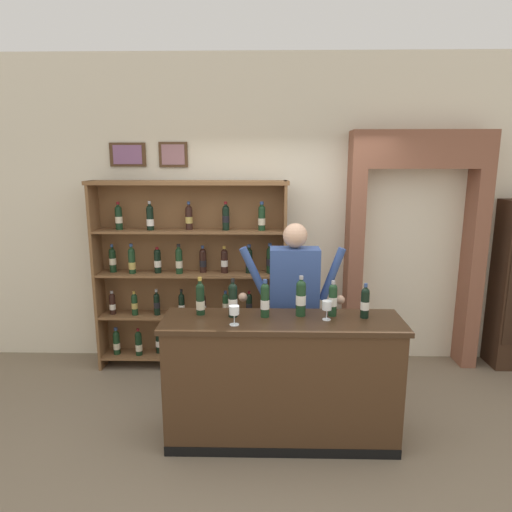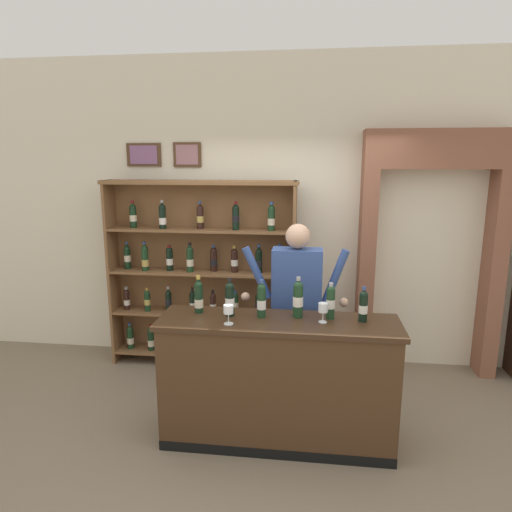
{
  "view_description": "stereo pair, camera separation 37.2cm",
  "coord_description": "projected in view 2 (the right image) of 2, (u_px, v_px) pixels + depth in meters",
  "views": [
    {
      "loc": [
        -0.04,
        -3.32,
        2.24
      ],
      "look_at": [
        -0.12,
        0.32,
        1.47
      ],
      "focal_mm": 31.47,
      "sensor_mm": 36.0,
      "label": 1
    },
    {
      "loc": [
        0.33,
        -3.29,
        2.24
      ],
      "look_at": [
        -0.12,
        0.32,
        1.47
      ],
      "focal_mm": 31.47,
      "sensor_mm": 36.0,
      "label": 2
    }
  ],
  "objects": [
    {
      "name": "wine_glass_right",
      "position": [
        323.0,
        309.0,
        3.41
      ],
      "size": [
        0.07,
        0.07,
        0.15
      ],
      "color": "silver",
      "rests_on": "tasting_counter"
    },
    {
      "name": "tasting_bottle_bianco",
      "position": [
        331.0,
        301.0,
        3.49
      ],
      "size": [
        0.07,
        0.07,
        0.29
      ],
      "color": "#19381E",
      "rests_on": "tasting_counter"
    },
    {
      "name": "back_wall",
      "position": [
        282.0,
        213.0,
        5.0
      ],
      "size": [
        12.0,
        0.19,
        3.35
      ],
      "color": "beige",
      "rests_on": "ground"
    },
    {
      "name": "tasting_bottle_riserva",
      "position": [
        298.0,
        298.0,
        3.52
      ],
      "size": [
        0.08,
        0.08,
        0.33
      ],
      "color": "#19381E",
      "rests_on": "tasting_counter"
    },
    {
      "name": "wine_shelf",
      "position": [
        202.0,
        271.0,
        4.89
      ],
      "size": [
        2.07,
        0.32,
        2.04
      ],
      "color": "brown",
      "rests_on": "ground"
    },
    {
      "name": "tasting_bottle_chianti",
      "position": [
        199.0,
        297.0,
        3.63
      ],
      "size": [
        0.07,
        0.07,
        0.31
      ],
      "color": "black",
      "rests_on": "tasting_counter"
    },
    {
      "name": "tasting_bottle_brunello",
      "position": [
        262.0,
        300.0,
        3.52
      ],
      "size": [
        0.07,
        0.07,
        0.3
      ],
      "color": "#19381E",
      "rests_on": "tasting_counter"
    },
    {
      "name": "shopkeeper",
      "position": [
        297.0,
        296.0,
        3.97
      ],
      "size": [
        0.95,
        0.22,
        1.72
      ],
      "color": "#2D3347",
      "rests_on": "ground"
    },
    {
      "name": "archway_doorway",
      "position": [
        429.0,
        235.0,
        4.72
      ],
      "size": [
        1.45,
        0.45,
        2.55
      ],
      "color": "brown",
      "rests_on": "ground"
    },
    {
      "name": "wine_glass_spare",
      "position": [
        228.0,
        311.0,
        3.37
      ],
      "size": [
        0.08,
        0.08,
        0.15
      ],
      "color": "silver",
      "rests_on": "tasting_counter"
    },
    {
      "name": "tasting_bottle_rosso",
      "position": [
        363.0,
        306.0,
        3.43
      ],
      "size": [
        0.07,
        0.07,
        0.28
      ],
      "color": "black",
      "rests_on": "tasting_counter"
    },
    {
      "name": "tasting_counter",
      "position": [
        277.0,
        382.0,
        3.58
      ],
      "size": [
        1.88,
        0.53,
        1.03
      ],
      "color": "#422B19",
      "rests_on": "ground"
    },
    {
      "name": "ground_plane",
      "position": [
        266.0,
        439.0,
        3.7
      ],
      "size": [
        14.0,
        14.0,
        0.02
      ],
      "primitive_type": "cube",
      "color": "#7A6B56"
    },
    {
      "name": "tasting_bottle_grappa",
      "position": [
        230.0,
        299.0,
        3.55
      ],
      "size": [
        0.07,
        0.07,
        0.31
      ],
      "color": "black",
      "rests_on": "tasting_counter"
    }
  ]
}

